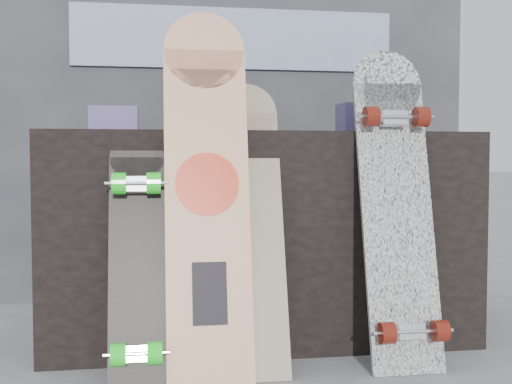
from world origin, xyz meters
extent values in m
plane|color=slate|center=(0.00, 0.00, 0.00)|extent=(60.00, 60.00, 0.00)
cube|color=black|center=(0.00, 0.50, 0.40)|extent=(1.60, 0.60, 0.80)
cube|color=#323237|center=(0.00, 1.35, 1.10)|extent=(2.40, 0.20, 2.20)
cube|color=navy|center=(0.00, 1.24, 1.30)|extent=(1.60, 0.02, 0.30)
cube|color=#44366F|center=(-0.55, 0.54, 0.85)|extent=(0.18, 0.12, 0.10)
cube|color=#44366F|center=(0.40, 0.50, 0.86)|extent=(0.14, 0.14, 0.12)
cube|color=#D1B78C|center=(-0.06, 0.68, 0.83)|extent=(0.22, 0.10, 0.06)
cube|color=#CEAF8A|center=(-0.23, 0.10, 0.53)|extent=(0.27, 0.27, 1.07)
cylinder|color=#CEAF8A|center=(-0.23, 0.22, 1.07)|extent=(0.27, 0.08, 0.27)
cylinder|color=red|center=(-0.23, 0.11, 0.62)|extent=(0.21, 0.05, 0.20)
cube|color=black|center=(-0.23, 0.03, 0.28)|extent=(0.11, 0.05, 0.19)
cube|color=beige|center=(-0.08, 0.12, 0.43)|extent=(0.22, 0.28, 0.87)
cylinder|color=beige|center=(-0.08, 0.26, 0.86)|extent=(0.22, 0.08, 0.21)
cube|color=white|center=(0.41, 0.10, 0.48)|extent=(0.25, 0.25, 0.97)
cylinder|color=white|center=(0.41, 0.21, 0.97)|extent=(0.25, 0.07, 0.25)
cube|color=silver|center=(0.41, -0.03, 0.15)|extent=(0.09, 0.04, 0.06)
cylinder|color=#5A160C|center=(0.32, -0.05, 0.15)|extent=(0.05, 0.07, 0.07)
cylinder|color=#5A160C|center=(0.50, -0.05, 0.15)|extent=(0.04, 0.07, 0.07)
cube|color=silver|center=(0.41, 0.14, 0.84)|extent=(0.09, 0.04, 0.06)
cylinder|color=#5A160C|center=(0.32, 0.12, 0.84)|extent=(0.05, 0.07, 0.07)
cylinder|color=#5A160C|center=(0.50, 0.12, 0.84)|extent=(0.04, 0.07, 0.07)
cube|color=black|center=(-0.46, 0.10, 0.35)|extent=(0.18, 0.22, 0.71)
cylinder|color=black|center=(-0.46, 0.20, 0.71)|extent=(0.18, 0.06, 0.18)
cube|color=silver|center=(-0.46, -0.01, 0.11)|extent=(0.09, 0.04, 0.06)
cylinder|color=#22F625|center=(-0.51, -0.03, 0.12)|extent=(0.04, 0.07, 0.07)
cylinder|color=#22F625|center=(-0.40, -0.03, 0.12)|extent=(0.05, 0.07, 0.07)
cube|color=silver|center=(-0.46, 0.13, 0.62)|extent=(0.09, 0.04, 0.06)
cylinder|color=#22F625|center=(-0.51, 0.11, 0.62)|extent=(0.04, 0.07, 0.07)
cylinder|color=#22F625|center=(-0.40, 0.11, 0.62)|extent=(0.05, 0.07, 0.07)
camera|label=1|loc=(-0.40, -1.97, 0.70)|focal=45.00mm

